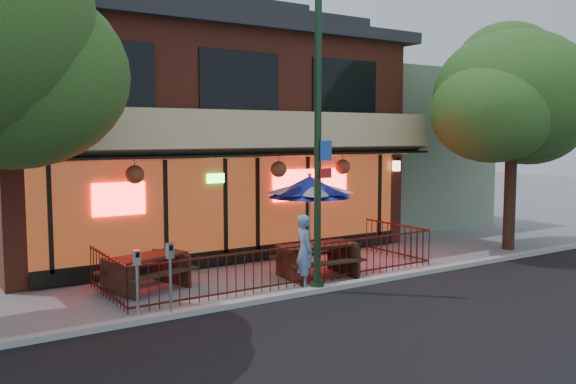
% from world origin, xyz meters
% --- Properties ---
extents(ground, '(80.00, 80.00, 0.00)m').
position_xyz_m(ground, '(0.00, 0.00, 0.00)').
color(ground, gray).
rests_on(ground, ground).
extents(asphalt_street, '(80.00, 11.00, 0.00)m').
position_xyz_m(asphalt_street, '(0.00, -6.00, 0.00)').
color(asphalt_street, black).
rests_on(asphalt_street, ground).
extents(curb, '(80.00, 0.25, 0.12)m').
position_xyz_m(curb, '(0.00, -0.50, 0.06)').
color(curb, '#999993').
rests_on(curb, ground).
extents(restaurant_building, '(12.96, 9.49, 8.05)m').
position_xyz_m(restaurant_building, '(0.00, 7.11, 4.13)').
color(restaurant_building, maroon).
rests_on(restaurant_building, ground).
extents(neighbor_building, '(6.00, 7.00, 6.00)m').
position_xyz_m(neighbor_building, '(9.00, 7.70, 3.00)').
color(neighbor_building, slate).
rests_on(neighbor_building, ground).
extents(patio_fence, '(8.44, 2.62, 1.00)m').
position_xyz_m(patio_fence, '(0.00, 0.50, 0.63)').
color(patio_fence, '#42130E').
rests_on(patio_fence, ground).
extents(street_light, '(0.43, 0.32, 7.00)m').
position_xyz_m(street_light, '(0.00, -0.40, 3.15)').
color(street_light, black).
rests_on(street_light, ground).
extents(street_tree_right, '(4.80, 4.80, 7.02)m').
position_xyz_m(street_tree_right, '(8.04, 0.59, 4.96)').
color(street_tree_right, '#34211A').
rests_on(street_tree_right, ground).
extents(picnic_table_left, '(2.21, 1.93, 0.80)m').
position_xyz_m(picnic_table_left, '(-3.20, 1.85, 0.53)').
color(picnic_table_left, '#3A2115').
rests_on(picnic_table_left, ground).
extents(picnic_table_right, '(2.09, 1.68, 0.84)m').
position_xyz_m(picnic_table_right, '(0.80, 0.70, 0.55)').
color(picnic_table_right, black).
rests_on(picnic_table_right, ground).
extents(patio_umbrella, '(2.22, 2.22, 2.53)m').
position_xyz_m(patio_umbrella, '(1.40, 1.89, 2.16)').
color(patio_umbrella, gray).
rests_on(patio_umbrella, ground).
extents(pedestrian, '(0.52, 0.69, 1.71)m').
position_xyz_m(pedestrian, '(-0.01, 0.10, 0.85)').
color(pedestrian, '#6194C3').
rests_on(pedestrian, ground).
extents(parking_meter_near, '(0.15, 0.14, 1.48)m').
position_xyz_m(parking_meter_near, '(-3.57, -0.48, 1.00)').
color(parking_meter_near, gray).
rests_on(parking_meter_near, ground).
extents(parking_meter_far, '(0.13, 0.11, 1.39)m').
position_xyz_m(parking_meter_far, '(-4.20, -0.40, 0.94)').
color(parking_meter_far, '#9D9FA6').
rests_on(parking_meter_far, ground).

